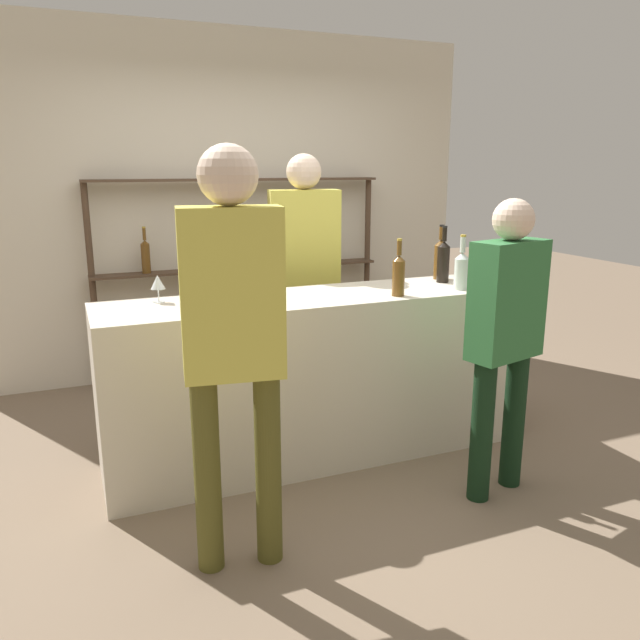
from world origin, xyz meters
name	(u,v)px	position (x,y,z in m)	size (l,w,h in m)	color
ground_plane	(320,452)	(0.00, 0.00, 0.00)	(16.00, 16.00, 0.00)	#7A6651
bar_counter	(320,376)	(0.00, 0.00, 0.50)	(2.55, 0.61, 1.00)	beige
back_wall	(233,206)	(0.00, 1.91, 1.40)	(4.15, 0.12, 2.80)	beige
back_shelf	(240,244)	(0.00, 1.73, 1.10)	(2.40, 0.18, 1.63)	#4C3828
counter_bottle_0	(441,258)	(0.94, 0.19, 1.14)	(0.09, 0.09, 0.36)	brown
counter_bottle_1	(399,274)	(0.41, -0.19, 1.12)	(0.07, 0.07, 0.33)	brown
counter_bottle_2	(443,260)	(0.89, 0.08, 1.14)	(0.08, 0.08, 0.36)	black
counter_bottle_3	(196,273)	(-0.68, 0.20, 1.14)	(0.08, 0.08, 0.36)	brown
counter_bottle_4	(462,269)	(0.86, -0.16, 1.12)	(0.09, 0.09, 0.33)	silver
wine_glass	(158,283)	(-0.90, 0.16, 1.11)	(0.08, 0.08, 0.15)	silver
ice_bucket	(222,289)	(-0.60, -0.08, 1.09)	(0.21, 0.21, 0.19)	black
cork_jar	(497,273)	(1.14, -0.14, 1.07)	(0.13, 0.13, 0.15)	silver
customer_left	(233,327)	(-0.75, -0.88, 1.09)	(0.43, 0.24, 1.82)	brown
customer_right	(505,327)	(0.70, -0.79, 0.93)	(0.45, 0.28, 1.58)	black
server_behind_counter	(304,264)	(0.18, 0.73, 1.06)	(0.51, 0.30, 1.81)	brown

